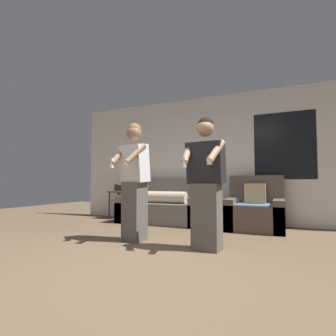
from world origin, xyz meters
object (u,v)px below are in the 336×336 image
Objects in this scene: couch at (165,207)px; person_right at (206,182)px; armchair at (255,211)px; side_table at (121,195)px; person_left at (134,180)px.

person_right is (1.39, -1.84, 0.52)m from couch.
person_right reaches higher than couch.
armchair is 0.59× the size of person_right.
couch is at bearing -8.73° from side_table.
couch is 1.13× the size of person_right.
armchair is (1.81, -0.08, 0.01)m from couch.
side_table is 3.34m from person_right.
side_table is 0.46× the size of person_left.
person_left is (0.29, -1.76, 0.56)m from couch.
person_right is (1.09, -0.08, -0.04)m from person_left.
person_left is at bearing -80.53° from couch.
person_left reaches higher than couch.
person_left is 1.02× the size of person_right.
person_left is (1.54, -1.95, 0.33)m from side_table.
side_table is 2.51m from person_left.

